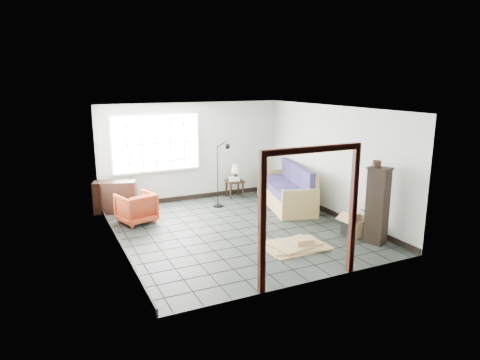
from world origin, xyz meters
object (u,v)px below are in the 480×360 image
side_table (235,183)px  tall_shelf (377,205)px  armchair (136,206)px  futon_sofa (288,191)px

side_table → tall_shelf: bearing=-75.7°
armchair → side_table: armchair is taller
futon_sofa → armchair: 3.84m
futon_sofa → side_table: futon_sofa is taller
armchair → side_table: 3.08m
armchair → side_table: bearing=-177.3°
futon_sofa → side_table: bearing=138.7°
futon_sofa → armchair: (-3.83, 0.33, -0.00)m
futon_sofa → tall_shelf: (0.18, -2.97, 0.40)m
tall_shelf → armchair: bearing=121.2°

